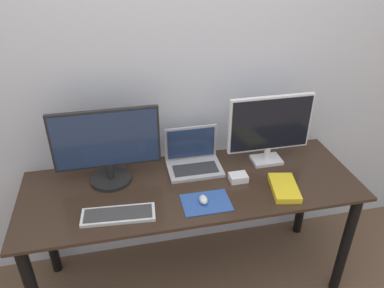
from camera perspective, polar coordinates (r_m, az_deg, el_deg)
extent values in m
cube|color=silver|center=(2.12, -2.20, 11.15)|extent=(7.00, 0.05, 2.50)
cube|color=#332319|center=(2.04, 0.02, -6.42)|extent=(1.81, 0.63, 0.02)
cylinder|color=black|center=(2.39, 22.33, -14.06)|extent=(0.06, 0.06, 0.72)
cylinder|color=black|center=(2.49, -21.19, -11.80)|extent=(0.06, 0.06, 0.72)
cylinder|color=black|center=(2.71, 16.69, -6.92)|extent=(0.06, 0.06, 0.72)
cylinder|color=black|center=(2.10, -12.20, -5.22)|extent=(0.22, 0.22, 0.02)
cylinder|color=black|center=(2.07, -12.36, -4.00)|extent=(0.04, 0.04, 0.09)
cube|color=black|center=(1.97, -12.99, 0.77)|extent=(0.56, 0.02, 0.33)
cube|color=#1E2D4C|center=(1.96, -12.98, 0.58)|extent=(0.53, 0.01, 0.30)
cube|color=silver|center=(2.26, 11.25, -2.40)|extent=(0.17, 0.12, 0.02)
cylinder|color=silver|center=(2.23, 11.38, -1.34)|extent=(0.04, 0.04, 0.08)
cube|color=silver|center=(2.14, 11.84, 3.09)|extent=(0.48, 0.02, 0.33)
cube|color=black|center=(2.13, 11.98, 2.93)|extent=(0.46, 0.01, 0.31)
cube|color=#ADADB2|center=(2.14, 0.43, -3.81)|extent=(0.31, 0.21, 0.02)
cube|color=#2D2D33|center=(2.12, 0.53, -3.81)|extent=(0.25, 0.12, 0.00)
cube|color=#ADADB2|center=(2.17, -0.19, 0.23)|extent=(0.31, 0.01, 0.21)
cube|color=#1E2D4C|center=(2.16, -0.13, 0.10)|extent=(0.27, 0.00, 0.18)
cube|color=silver|center=(1.86, -11.15, -10.55)|extent=(0.36, 0.15, 0.02)
cube|color=#383838|center=(1.86, -11.18, -10.33)|extent=(0.33, 0.12, 0.00)
cube|color=#2D519E|center=(1.91, 2.17, -8.92)|extent=(0.24, 0.18, 0.00)
ellipsoid|color=silver|center=(1.90, 1.75, -8.47)|extent=(0.04, 0.07, 0.03)
cube|color=yellow|center=(2.04, 13.89, -6.48)|extent=(0.17, 0.25, 0.03)
cube|color=white|center=(2.04, 13.89, -6.48)|extent=(0.17, 0.24, 0.03)
cube|color=white|center=(2.07, 7.06, -5.09)|extent=(0.10, 0.07, 0.04)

